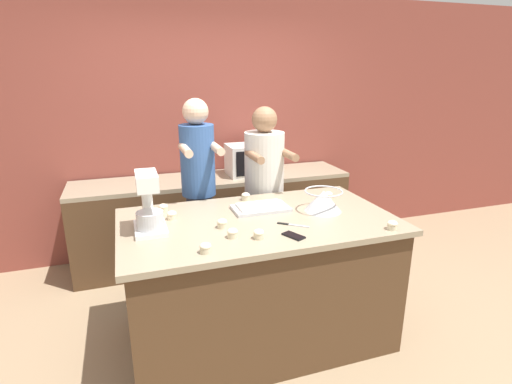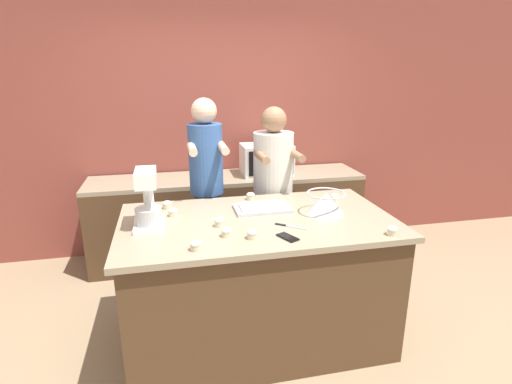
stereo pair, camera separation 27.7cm
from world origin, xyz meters
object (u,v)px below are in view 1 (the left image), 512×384
at_px(cupcake_2, 172,215).
at_px(cupcake_5, 232,233).
at_px(cell_phone, 293,236).
at_px(cupcake_0, 328,195).
at_px(cupcake_1, 259,234).
at_px(knife, 291,225).
at_px(person_left, 199,194).
at_px(cupcake_3, 392,225).
at_px(cupcake_6, 163,208).
at_px(cupcake_7, 246,196).
at_px(microwave_oven, 252,159).
at_px(stand_mixer, 149,206).
at_px(mixing_bowl, 323,200).
at_px(cupcake_8, 205,248).
at_px(person_right, 264,196).
at_px(cupcake_4, 222,223).
at_px(baking_tray, 261,208).

xyz_separation_m(cupcake_2, cupcake_5, (0.32, -0.44, 0.00)).
relative_size(cell_phone, cupcake_0, 2.39).
relative_size(cupcake_0, cupcake_1, 1.00).
relative_size(knife, cupcake_0, 2.73).
bearing_deg(cell_phone, person_left, 109.29).
height_order(person_left, knife, person_left).
height_order(cupcake_3, cupcake_6, same).
relative_size(person_left, cupcake_7, 25.85).
height_order(microwave_oven, cupcake_7, microwave_oven).
bearing_deg(stand_mixer, cupcake_3, -17.82).
distance_m(cell_phone, cupcake_6, 1.02).
bearing_deg(cupcake_3, cupcake_6, 149.35).
relative_size(person_left, cupcake_6, 25.85).
xyz_separation_m(mixing_bowl, cupcake_7, (-0.46, 0.42, -0.05)).
bearing_deg(cupcake_8, microwave_oven, 64.37).
bearing_deg(cupcake_5, person_right, 60.44).
bearing_deg(cupcake_1, stand_mixer, 151.13).
distance_m(mixing_bowl, microwave_oven, 1.40).
xyz_separation_m(person_right, cupcake_3, (0.45, -1.20, 0.12)).
relative_size(stand_mixer, microwave_oven, 0.75).
height_order(person_left, mixing_bowl, person_left).
relative_size(cupcake_5, cupcake_8, 1.00).
bearing_deg(cupcake_8, cell_phone, 5.07).
bearing_deg(cupcake_4, cupcake_7, 57.86).
xyz_separation_m(person_left, cupcake_1, (0.17, -1.06, 0.05)).
bearing_deg(cupcake_5, cell_phone, -16.16).
bearing_deg(person_left, knife, -64.22).
height_order(cell_phone, cupcake_5, cupcake_5).
bearing_deg(cupcake_7, cupcake_4, -122.14).
height_order(microwave_oven, cupcake_6, microwave_oven).
relative_size(baking_tray, microwave_oven, 0.79).
relative_size(microwave_oven, cupcake_5, 7.71).
relative_size(stand_mixer, baking_tray, 0.95).
relative_size(cupcake_2, cupcake_3, 1.00).
height_order(microwave_oven, cupcake_4, microwave_oven).
bearing_deg(cupcake_4, knife, -13.24).
distance_m(person_left, microwave_oven, 0.97).
bearing_deg(cupcake_0, cell_phone, -133.28).
xyz_separation_m(cupcake_2, cupcake_4, (0.29, -0.26, 0.00)).
height_order(person_right, cupcake_8, person_right).
xyz_separation_m(person_right, cupcake_6, (-0.92, -0.38, 0.12)).
bearing_deg(cupcake_1, microwave_oven, 73.18).
xyz_separation_m(stand_mixer, cupcake_0, (1.40, 0.22, -0.14)).
height_order(person_right, cupcake_5, person_right).
xyz_separation_m(stand_mixer, cupcake_7, (0.77, 0.40, -0.14)).
distance_m(mixing_bowl, cupcake_4, 0.79).
relative_size(cupcake_0, cupcake_3, 1.00).
bearing_deg(cupcake_7, cupcake_2, -158.33).
xyz_separation_m(person_left, stand_mixer, (-0.45, -0.72, 0.19)).
relative_size(mixing_bowl, cell_phone, 1.74).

